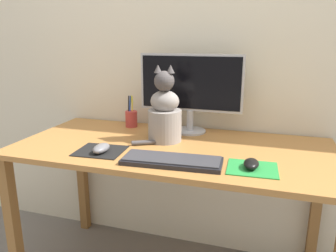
# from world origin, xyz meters

# --- Properties ---
(wall_back) EXTENTS (7.00, 0.04, 2.50)m
(wall_back) POSITION_xyz_m (0.00, 0.38, 1.25)
(wall_back) COLOR beige
(wall_back) RESTS_ON ground_plane
(desk) EXTENTS (1.47, 0.69, 0.75)m
(desk) POSITION_xyz_m (0.00, 0.00, 0.65)
(desk) COLOR #A87038
(desk) RESTS_ON ground_plane
(monitor) EXTENTS (0.54, 0.17, 0.41)m
(monitor) POSITION_xyz_m (0.02, 0.25, 0.98)
(monitor) COLOR #B2B2B7
(monitor) RESTS_ON desk
(keyboard) EXTENTS (0.41, 0.17, 0.02)m
(keyboard) POSITION_xyz_m (0.06, -0.22, 0.76)
(keyboard) COLOR black
(keyboard) RESTS_ON desk
(mousepad_left) EXTENTS (0.22, 0.19, 0.00)m
(mousepad_left) POSITION_xyz_m (-0.28, -0.17, 0.75)
(mousepad_left) COLOR black
(mousepad_left) RESTS_ON desk
(mousepad_right) EXTENTS (0.20, 0.18, 0.00)m
(mousepad_right) POSITION_xyz_m (0.37, -0.18, 0.75)
(mousepad_right) COLOR #238438
(mousepad_right) RESTS_ON desk
(computer_mouse_left) EXTENTS (0.06, 0.11, 0.04)m
(computer_mouse_left) POSITION_xyz_m (-0.27, -0.19, 0.77)
(computer_mouse_left) COLOR slate
(computer_mouse_left) RESTS_ON mousepad_left
(computer_mouse_right) EXTENTS (0.06, 0.10, 0.03)m
(computer_mouse_right) POSITION_xyz_m (0.37, -0.18, 0.77)
(computer_mouse_right) COLOR black
(computer_mouse_right) RESTS_ON mousepad_right
(cat) EXTENTS (0.22, 0.22, 0.37)m
(cat) POSITION_xyz_m (-0.06, 0.06, 0.88)
(cat) COLOR gray
(cat) RESTS_ON desk
(pen_cup) EXTENTS (0.07, 0.07, 0.18)m
(pen_cup) POSITION_xyz_m (-0.32, 0.25, 0.80)
(pen_cup) COLOR #B23833
(pen_cup) RESTS_ON desk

